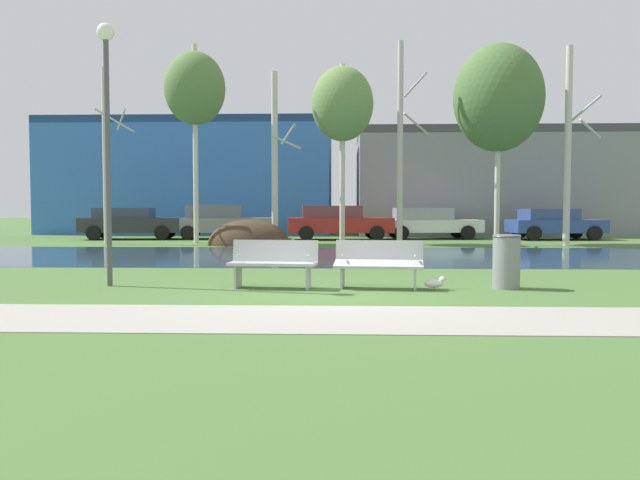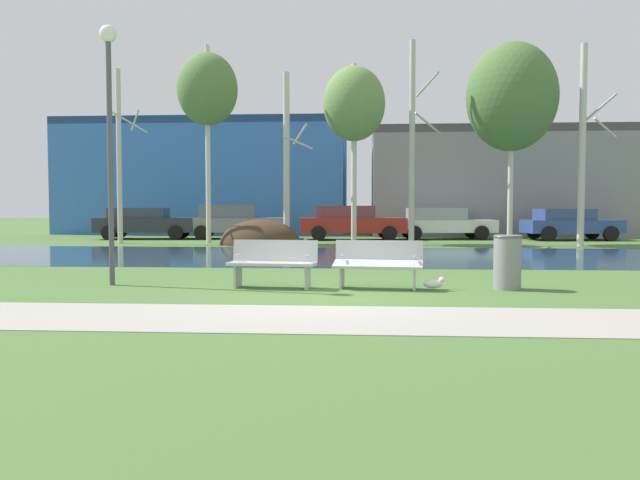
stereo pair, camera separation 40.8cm
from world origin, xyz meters
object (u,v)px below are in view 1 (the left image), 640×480
Objects in this scene: parked_suv_fifth_blue at (554,223)px; streetlamp at (107,109)px; bench_right at (379,263)px; parked_wagon_fourth_white at (428,223)px; parked_van_nearest_dark at (130,222)px; bench_left at (273,262)px; seagull at (435,283)px; parked_sedan_second_grey at (221,221)px; trash_bin at (506,261)px; parked_hatch_third_red at (338,222)px.

streetlamp is at bearing -128.66° from parked_suv_fifth_blue.
bench_right is at bearing -116.69° from parked_suv_fifth_blue.
parked_wagon_fourth_white is at bearing 175.65° from parked_suv_fifth_blue.
parked_van_nearest_dark is 0.99× the size of parked_wagon_fourth_white.
bench_right is at bearing 0.00° from bench_left.
seagull is (0.99, -0.24, -0.34)m from bench_right.
parked_suv_fifth_blue is at bearing -0.41° from parked_sedan_second_grey.
trash_bin is 0.21× the size of parked_wagon_fourth_white.
parked_wagon_fourth_white is (2.23, 18.03, 0.62)m from seagull.
bench_left is 0.34× the size of streetlamp.
parked_hatch_third_red reaches higher than parked_suv_fifth_blue.
bench_left is at bearing -179.14° from trash_bin.
parked_van_nearest_dark is at bearing -174.30° from parked_sedan_second_grey.
parked_sedan_second_grey is at bearing 112.13° from seagull.
bench_left is at bearing -106.11° from parked_wagon_fourth_white.
parked_van_nearest_dark is (-12.56, 17.02, 0.25)m from trash_bin.
parked_suv_fifth_blue reaches higher than seagull.
trash_bin is 17.76m from parked_wagon_fourth_white.
streetlamp is (-7.34, 0.12, 2.78)m from trash_bin.
parked_suv_fifth_blue reaches higher than trash_bin.
bench_right is at bearing -59.04° from parked_van_nearest_dark.
parked_hatch_third_red is (5.34, -0.46, -0.01)m from parked_sedan_second_grey.
trash_bin is at bearing -110.35° from parked_suv_fifth_blue.
bench_left is 17.05m from parked_hatch_third_red.
bench_right is 0.34× the size of streetlamp.
parked_suv_fifth_blue is at bearing 0.89° from parked_van_nearest_dark.
seagull is at bearing -4.01° from streetlamp.
parked_hatch_third_red reaches higher than parked_van_nearest_dark.
seagull is at bearing -97.07° from parked_wagon_fourth_white.
trash_bin is at bearing 12.70° from seagull.
parked_sedan_second_grey is 14.95m from parked_suv_fifth_blue.
trash_bin is 17.25m from parked_hatch_third_red.
parked_sedan_second_grey is 9.44m from parked_wagon_fourth_white.
parked_van_nearest_dark is at bearing -179.11° from parked_suv_fifth_blue.
parked_hatch_third_red is (-0.88, 17.02, 0.33)m from bench_right.
parked_sedan_second_grey is at bearing 116.10° from trash_bin.
streetlamp is 22.16m from parked_suv_fifth_blue.
parked_sedan_second_grey reaches higher than bench_right.
parked_van_nearest_dark reaches higher than trash_bin.
parked_sedan_second_grey is 0.96× the size of parked_hatch_third_red.
trash_bin is (2.31, 0.06, 0.03)m from bench_right.
parked_hatch_third_red reaches higher than bench_left.
streetlamp is 1.16× the size of parked_suv_fifth_blue.
parked_van_nearest_dark is 1.09× the size of parked_suv_fifth_blue.
parked_sedan_second_grey is 0.99× the size of parked_wagon_fourth_white.
parked_wagon_fourth_white is (5.14, 17.79, 0.28)m from bench_left.
seagull is at bearing -167.30° from trash_bin.
streetlamp is at bearing 179.05° from trash_bin.
parked_sedan_second_grey is (-4.30, 17.48, 0.34)m from bench_left.
streetlamp is 1.06× the size of parked_van_nearest_dark.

